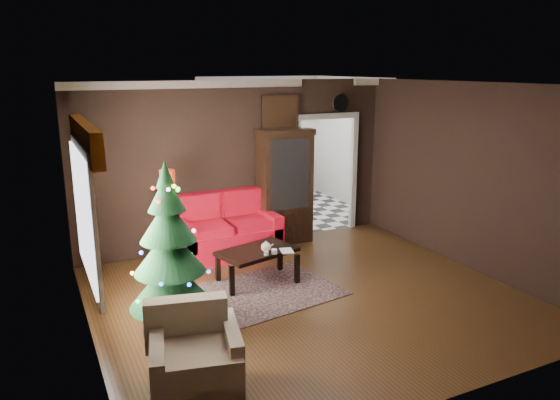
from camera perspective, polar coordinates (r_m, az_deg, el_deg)
name	(u,v)px	position (r m, az deg, el deg)	size (l,w,h in m)	color
floor	(309,298)	(7.18, 3.18, -10.55)	(5.50, 5.50, 0.00)	black
ceiling	(312,84)	(6.52, 3.52, 12.39)	(5.50, 5.50, 0.00)	white
wall_back	(239,165)	(8.93, -4.48, 3.83)	(5.50, 5.50, 0.00)	black
wall_front	(452,259)	(4.78, 18.12, -6.13)	(5.50, 5.50, 0.00)	black
wall_left	(82,224)	(5.93, -20.61, -2.43)	(5.50, 5.50, 0.00)	black
wall_right	(472,177)	(8.38, 20.04, 2.31)	(5.50, 5.50, 0.00)	black
doorway	(325,176)	(9.73, 4.92, 2.59)	(1.10, 0.10, 2.10)	silver
left_window	(84,214)	(6.11, -20.46, -1.45)	(0.05, 1.60, 1.40)	white
valance	(85,139)	(5.96, -20.38, 6.25)	(0.12, 2.10, 0.35)	#723008
kitchen_floor	(288,211)	(11.26, 0.93, -1.25)	(3.00, 3.00, 0.00)	silver
kitchen_window	(261,125)	(12.23, -2.13, 8.09)	(0.70, 0.06, 0.70)	white
rug	(262,293)	(7.32, -1.99, -9.99)	(2.02, 1.47, 0.01)	#5B4052
loveseat	(227,226)	(8.60, -5.75, -2.79)	(1.70, 0.90, 1.00)	maroon
curio_cabinet	(285,189)	(9.11, 0.50, 1.19)	(0.90, 0.45, 1.90)	black
floor_lamp	(169,217)	(8.04, -11.89, -1.80)	(0.24, 0.24, 1.43)	black
christmas_tree	(169,246)	(6.06, -11.94, -4.92)	(0.96, 0.96, 1.83)	black
armchair	(196,354)	(5.07, -9.08, -16.12)	(0.83, 0.83, 0.85)	beige
coffee_table	(257,266)	(7.56, -2.48, -7.12)	(1.08, 0.65, 0.48)	black
teapot	(266,247)	(7.37, -1.53, -5.08)	(0.16, 0.16, 0.15)	beige
cup_a	(274,252)	(7.30, -0.63, -5.60)	(0.08, 0.08, 0.07)	white
cup_b	(266,253)	(7.26, -1.49, -5.78)	(0.06, 0.06, 0.06)	white
book	(281,244)	(7.34, 0.07, -4.80)	(0.17, 0.02, 0.23)	#826955
wall_clock	(340,103)	(9.64, 6.55, 10.42)	(0.32, 0.32, 0.06)	white
painting	(280,113)	(9.08, -0.01, 9.45)	(0.62, 0.05, 0.52)	#B27E3B
kitchen_counter	(265,180)	(12.21, -1.60, 2.14)	(1.80, 0.60, 0.90)	white
kitchen_table	(282,199)	(10.77, 0.22, 0.10)	(0.70, 0.70, 0.75)	brown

